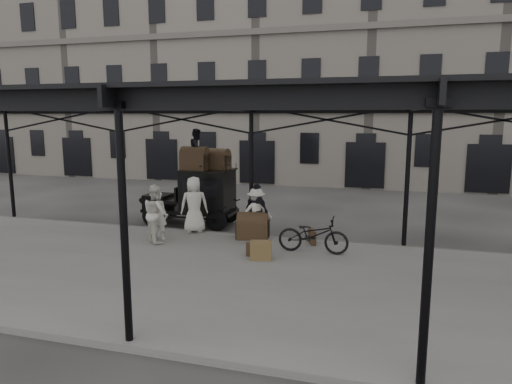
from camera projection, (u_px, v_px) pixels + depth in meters
ground at (233, 255)px, 13.82m from camera, size 120.00×120.00×0.00m
platform at (208, 275)px, 11.91m from camera, size 28.00×8.00×0.15m
canopy at (209, 99)px, 11.43m from camera, size 22.50×9.00×4.74m
building_frontage at (321, 72)px, 29.73m from camera, size 64.00×8.00×14.00m
taxi at (200, 194)px, 17.43m from camera, size 3.65×1.55×2.18m
porter_left at (158, 215)px, 14.93m from camera, size 0.60×0.40×1.62m
porter_midleft at (156, 213)px, 14.58m from camera, size 1.15×1.14×1.87m
porter_centre at (194, 204)px, 15.83m from camera, size 1.13×0.96×1.96m
porter_official at (257, 210)px, 15.28m from camera, size 1.11×0.94×1.78m
porter_right at (256, 212)px, 15.30m from camera, size 1.21×0.94×1.66m
bicycle at (313, 235)px, 13.49m from camera, size 2.09×0.73×1.10m
porter_roof at (197, 149)px, 17.06m from camera, size 0.58×0.74×1.52m
steamer_trunk_roof_near at (195, 160)px, 17.00m from camera, size 1.02×0.65×0.72m
steamer_trunk_roof_far at (218, 160)px, 17.23m from camera, size 0.98×0.71×0.65m
steamer_trunk_platform at (253, 228)px, 15.09m from camera, size 1.10×0.79×0.74m
wicker_hamper at (261, 250)px, 12.95m from camera, size 0.69×0.58×0.50m
suitcase_upright at (312, 237)px, 14.50m from camera, size 0.35×0.61×0.45m
suitcase_flat at (256, 250)px, 13.14m from camera, size 0.61×0.21×0.40m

